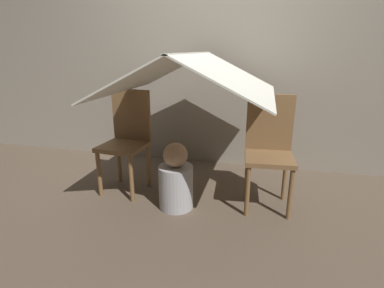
% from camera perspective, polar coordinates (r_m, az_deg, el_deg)
% --- Properties ---
extents(ground_plane, '(8.80, 8.80, 0.00)m').
position_cam_1_polar(ground_plane, '(2.51, -0.96, -12.07)').
color(ground_plane, brown).
extents(wall_back, '(7.00, 0.05, 2.50)m').
position_cam_1_polar(wall_back, '(3.28, 4.14, 17.69)').
color(wall_back, gray).
rests_on(wall_back, ground_plane).
extents(chair_left, '(0.41, 0.41, 0.90)m').
position_cam_1_polar(chair_left, '(2.73, -12.29, 1.27)').
color(chair_left, brown).
rests_on(chair_left, ground_plane).
extents(chair_right, '(0.40, 0.40, 0.90)m').
position_cam_1_polar(chair_right, '(2.47, 14.47, -0.65)').
color(chair_right, brown).
rests_on(chair_right, ground_plane).
extents(sheet_canopy, '(1.25, 1.29, 0.32)m').
position_cam_1_polar(sheet_canopy, '(2.35, -0.00, 13.24)').
color(sheet_canopy, silver).
extents(person_front, '(0.28, 0.28, 0.55)m').
position_cam_1_polar(person_front, '(2.43, -3.07, -6.89)').
color(person_front, '#B2B2B7').
rests_on(person_front, ground_plane).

